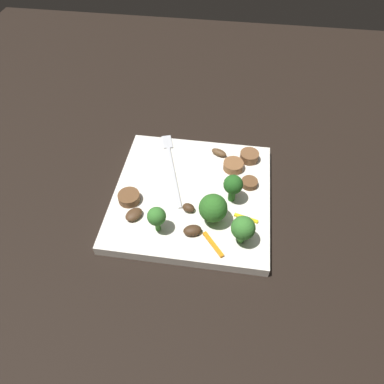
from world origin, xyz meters
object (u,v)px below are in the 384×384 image
at_px(sausage_slice_2, 233,166).
at_px(mushroom_1, 191,208).
at_px(sausage_slice_0, 129,197).
at_px(pepper_strip_1, 213,244).
at_px(broccoli_floret_2, 243,228).
at_px(pepper_strip_3, 246,218).
at_px(plate, 192,195).
at_px(mushroom_2, 219,153).
at_px(broccoli_floret_1, 213,208).
at_px(fork, 171,163).
at_px(mushroom_0, 192,230).
at_px(mushroom_3, 134,214).
at_px(sausage_slice_3, 249,156).
at_px(broccoli_floret_0, 157,217).
at_px(sausage_slice_1, 249,183).
at_px(broccoli_floret_3, 233,185).

bearing_deg(sausage_slice_2, mushroom_1, 150.22).
height_order(sausage_slice_0, pepper_strip_1, sausage_slice_0).
distance_m(broccoli_floret_2, pepper_strip_3, 0.05).
bearing_deg(plate, sausage_slice_0, 107.94).
height_order(mushroom_1, mushroom_2, mushroom_1).
distance_m(sausage_slice_0, pepper_strip_3, 0.19).
height_order(broccoli_floret_1, sausage_slice_2, broccoli_floret_1).
bearing_deg(fork, mushroom_0, -175.62).
relative_size(plate, mushroom_3, 8.84).
relative_size(sausage_slice_3, mushroom_0, 1.20).
bearing_deg(pepper_strip_3, plate, 64.84).
relative_size(broccoli_floret_0, sausage_slice_0, 1.33).
distance_m(sausage_slice_3, pepper_strip_3, 0.14).
bearing_deg(mushroom_1, sausage_slice_0, 86.24).
height_order(sausage_slice_1, sausage_slice_3, sausage_slice_3).
relative_size(fork, broccoli_floret_0, 3.69).
bearing_deg(fork, broccoli_floret_3, -138.61).
distance_m(sausage_slice_0, mushroom_3, 0.04).
bearing_deg(sausage_slice_0, mushroom_0, -113.74).
bearing_deg(mushroom_2, broccoli_floret_2, -164.69).
distance_m(broccoli_floret_1, mushroom_3, 0.13).
xyz_separation_m(fork, mushroom_0, (-0.14, -0.06, 0.00)).
xyz_separation_m(broccoli_floret_2, sausage_slice_1, (0.11, -0.01, -0.03)).
xyz_separation_m(plate, mushroom_2, (0.10, -0.04, 0.01)).
xyz_separation_m(broccoli_floret_1, sausage_slice_0, (0.02, 0.14, -0.02)).
relative_size(sausage_slice_1, mushroom_0, 0.98).
distance_m(sausage_slice_2, pepper_strip_1, 0.17).
relative_size(broccoli_floret_0, sausage_slice_1, 1.72).
xyz_separation_m(broccoli_floret_1, sausage_slice_3, (0.15, -0.05, -0.02)).
relative_size(sausage_slice_1, sausage_slice_3, 0.82).
relative_size(broccoli_floret_2, mushroom_0, 1.83).
xyz_separation_m(broccoli_floret_0, sausage_slice_3, (0.17, -0.13, -0.02)).
distance_m(fork, mushroom_2, 0.09).
bearing_deg(sausage_slice_2, sausage_slice_0, 120.84).
distance_m(broccoli_floret_3, sausage_slice_3, 0.10).
xyz_separation_m(broccoli_floret_1, mushroom_3, (-0.01, 0.12, -0.02)).
xyz_separation_m(broccoli_floret_3, mushroom_0, (-0.08, 0.05, -0.03)).
bearing_deg(sausage_slice_0, plate, -72.06).
bearing_deg(mushroom_2, pepper_strip_1, -177.19).
xyz_separation_m(fork, broccoli_floret_3, (-0.07, -0.11, 0.03)).
bearing_deg(broccoli_floret_0, plate, -26.40).
distance_m(plate, sausage_slice_3, 0.13).
height_order(broccoli_floret_3, mushroom_3, broccoli_floret_3).
xyz_separation_m(sausage_slice_2, mushroom_3, (-0.13, 0.15, -0.00)).
relative_size(broccoli_floret_0, pepper_strip_1, 0.98).
xyz_separation_m(mushroom_3, pepper_strip_3, (0.02, -0.18, -0.00)).
bearing_deg(mushroom_0, mushroom_2, -7.63).
bearing_deg(broccoli_floret_1, mushroom_2, 1.34).
xyz_separation_m(broccoli_floret_2, sausage_slice_3, (0.18, -0.01, -0.02)).
height_order(broccoli_floret_0, mushroom_0, broccoli_floret_0).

